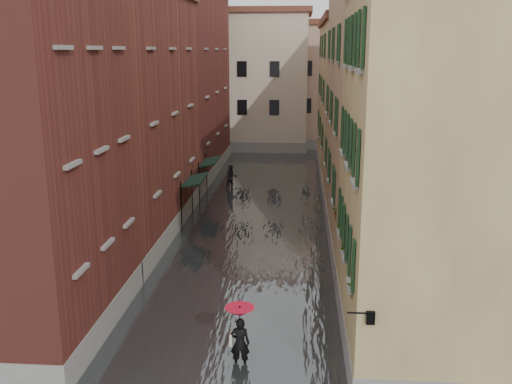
% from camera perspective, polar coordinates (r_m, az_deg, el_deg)
% --- Properties ---
extents(ground, '(120.00, 120.00, 0.00)m').
position_cam_1_polar(ground, '(22.11, -2.40, -12.04)').
color(ground, '#4E4F51').
rests_on(ground, ground).
extents(floodwater, '(10.00, 60.00, 0.20)m').
position_cam_1_polar(floodwater, '(34.18, 0.18, -2.29)').
color(floodwater, '#414648').
rests_on(floodwater, ground).
extents(building_left_near, '(6.00, 8.00, 13.00)m').
position_cam_1_polar(building_left_near, '(20.33, -23.35, 3.78)').
color(building_left_near, brown).
rests_on(building_left_near, ground).
extents(building_left_mid, '(6.00, 14.00, 12.50)m').
position_cam_1_polar(building_left_mid, '(30.42, -13.77, 7.10)').
color(building_left_mid, brown).
rests_on(building_left_mid, ground).
extents(building_left_far, '(6.00, 16.00, 14.00)m').
position_cam_1_polar(building_left_far, '(44.80, -7.85, 10.44)').
color(building_left_far, brown).
rests_on(building_left_far, ground).
extents(building_right_near, '(6.00, 8.00, 11.50)m').
position_cam_1_polar(building_right_near, '(18.71, 18.44, 1.07)').
color(building_right_near, olive).
rests_on(building_right_near, ground).
extents(building_right_mid, '(6.00, 14.00, 13.00)m').
position_cam_1_polar(building_right_mid, '(29.25, 13.50, 7.35)').
color(building_right_mid, '#9E8A5F').
rests_on(building_right_mid, ground).
extents(building_right_far, '(6.00, 16.00, 11.50)m').
position_cam_1_polar(building_right_far, '(44.13, 10.49, 8.66)').
color(building_right_far, olive).
rests_on(building_right_far, ground).
extents(building_end_cream, '(12.00, 9.00, 13.00)m').
position_cam_1_polar(building_end_cream, '(58.06, -0.94, 10.87)').
color(building_end_cream, beige).
rests_on(building_end_cream, ground).
extents(building_end_pink, '(10.00, 9.00, 12.00)m').
position_cam_1_polar(building_end_pink, '(59.93, 7.98, 10.36)').
color(building_end_pink, tan).
rests_on(building_end_pink, ground).
extents(awning_near, '(1.09, 3.19, 2.80)m').
position_cam_1_polar(awning_near, '(32.49, -6.17, 1.08)').
color(awning_near, black).
rests_on(awning_near, ground).
extents(awning_far, '(1.09, 3.11, 2.80)m').
position_cam_1_polar(awning_far, '(37.77, -4.66, 2.94)').
color(awning_far, black).
rests_on(awning_far, ground).
extents(wall_lantern, '(0.71, 0.22, 0.35)m').
position_cam_1_polar(wall_lantern, '(15.38, 11.29, -12.13)').
color(wall_lantern, black).
rests_on(wall_lantern, ground).
extents(window_planters, '(0.59, 8.62, 0.84)m').
position_cam_1_polar(window_planters, '(20.08, 9.04, -4.15)').
color(window_planters, maroon).
rests_on(window_planters, ground).
extents(pedestrian_main, '(0.94, 0.94, 2.06)m').
position_cam_1_polar(pedestrian_main, '(18.16, -1.63, -13.79)').
color(pedestrian_main, black).
rests_on(pedestrian_main, ground).
extents(pedestrian_far, '(1.06, 0.94, 1.80)m').
position_cam_1_polar(pedestrian_far, '(40.48, -2.48, 1.46)').
color(pedestrian_far, black).
rests_on(pedestrian_far, ground).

